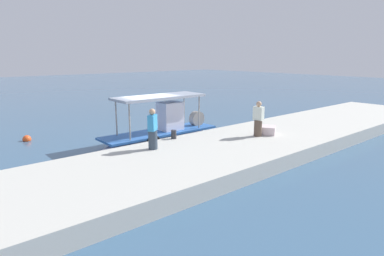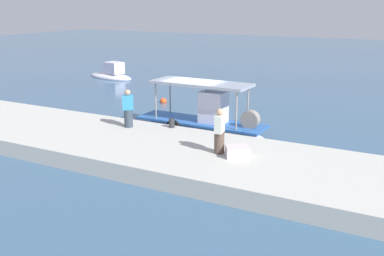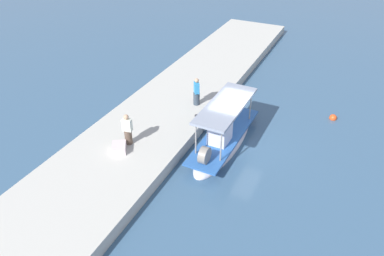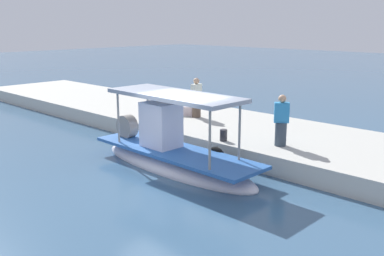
{
  "view_description": "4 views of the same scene",
  "coord_description": "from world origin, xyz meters",
  "px_view_note": "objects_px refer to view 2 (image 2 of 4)",
  "views": [
    {
      "loc": [
        -8.89,
        -13.93,
        4.28
      ],
      "look_at": [
        1.23,
        -2.12,
        0.88
      ],
      "focal_mm": 31.49,
      "sensor_mm": 36.0,
      "label": 1
    },
    {
      "loc": [
        9.64,
        -18.39,
        5.76
      ],
      "look_at": [
        1.22,
        -2.87,
        0.89
      ],
      "focal_mm": 42.79,
      "sensor_mm": 36.0,
      "label": 2
    },
    {
      "loc": [
        14.7,
        4.44,
        10.89
      ],
      "look_at": [
        0.97,
        -2.16,
        0.85
      ],
      "focal_mm": 33.87,
      "sensor_mm": 36.0,
      "label": 3
    },
    {
      "loc": [
        -8.91,
        8.4,
        4.37
      ],
      "look_at": [
        1.07,
        -2.02,
        0.93
      ],
      "focal_mm": 41.07,
      "sensor_mm": 36.0,
      "label": 4
    }
  ],
  "objects_px": {
    "fisherman_by_crate": "(128,110)",
    "mooring_bollard": "(172,123)",
    "marker_buoy": "(163,101)",
    "moored_boat_near": "(111,75)",
    "fisherman_near_bollard": "(219,133)",
    "cargo_crate": "(237,151)",
    "main_fishing_boat": "(203,124)"
  },
  "relations": [
    {
      "from": "main_fishing_boat",
      "to": "marker_buoy",
      "type": "height_order",
      "value": "main_fishing_boat"
    },
    {
      "from": "main_fishing_boat",
      "to": "mooring_bollard",
      "type": "distance_m",
      "value": 1.88
    },
    {
      "from": "moored_boat_near",
      "to": "fisherman_by_crate",
      "type": "bearing_deg",
      "value": -49.39
    },
    {
      "from": "fisherman_near_bollard",
      "to": "moored_boat_near",
      "type": "relative_size",
      "value": 0.35
    },
    {
      "from": "fisherman_near_bollard",
      "to": "marker_buoy",
      "type": "height_order",
      "value": "fisherman_near_bollard"
    },
    {
      "from": "fisherman_by_crate",
      "to": "main_fishing_boat",
      "type": "bearing_deg",
      "value": 48.52
    },
    {
      "from": "main_fishing_boat",
      "to": "fisherman_near_bollard",
      "type": "distance_m",
      "value": 4.77
    },
    {
      "from": "mooring_bollard",
      "to": "moored_boat_near",
      "type": "xyz_separation_m",
      "value": [
        -12.88,
        12.29,
        -0.59
      ]
    },
    {
      "from": "main_fishing_boat",
      "to": "mooring_bollard",
      "type": "xyz_separation_m",
      "value": [
        -0.6,
        -1.74,
        0.38
      ]
    },
    {
      "from": "fisherman_by_crate",
      "to": "moored_boat_near",
      "type": "relative_size",
      "value": 0.35
    },
    {
      "from": "main_fishing_boat",
      "to": "fisherman_by_crate",
      "type": "relative_size",
      "value": 3.89
    },
    {
      "from": "fisherman_near_bollard",
      "to": "cargo_crate",
      "type": "distance_m",
      "value": 0.91
    },
    {
      "from": "main_fishing_boat",
      "to": "moored_boat_near",
      "type": "xyz_separation_m",
      "value": [
        -13.48,
        10.55,
        -0.21
      ]
    },
    {
      "from": "marker_buoy",
      "to": "moored_boat_near",
      "type": "height_order",
      "value": "moored_boat_near"
    },
    {
      "from": "fisherman_by_crate",
      "to": "cargo_crate",
      "type": "distance_m",
      "value": 5.79
    },
    {
      "from": "moored_boat_near",
      "to": "mooring_bollard",
      "type": "bearing_deg",
      "value": -43.65
    },
    {
      "from": "main_fishing_boat",
      "to": "marker_buoy",
      "type": "relative_size",
      "value": 15.11
    },
    {
      "from": "main_fishing_boat",
      "to": "fisherman_by_crate",
      "type": "xyz_separation_m",
      "value": [
        -2.25,
        -2.54,
        0.93
      ]
    },
    {
      "from": "main_fishing_boat",
      "to": "fisherman_near_bollard",
      "type": "height_order",
      "value": "main_fishing_boat"
    },
    {
      "from": "cargo_crate",
      "to": "marker_buoy",
      "type": "bearing_deg",
      "value": 134.21
    },
    {
      "from": "moored_boat_near",
      "to": "marker_buoy",
      "type": "bearing_deg",
      "value": -34.74
    },
    {
      "from": "cargo_crate",
      "to": "moored_boat_near",
      "type": "distance_m",
      "value": 22.2
    },
    {
      "from": "marker_buoy",
      "to": "fisherman_by_crate",
      "type": "bearing_deg",
      "value": -68.9
    },
    {
      "from": "main_fishing_boat",
      "to": "mooring_bollard",
      "type": "height_order",
      "value": "main_fishing_boat"
    },
    {
      "from": "main_fishing_boat",
      "to": "cargo_crate",
      "type": "height_order",
      "value": "main_fishing_boat"
    },
    {
      "from": "main_fishing_boat",
      "to": "moored_boat_near",
      "type": "bearing_deg",
      "value": 141.94
    },
    {
      "from": "main_fishing_boat",
      "to": "cargo_crate",
      "type": "bearing_deg",
      "value": -49.54
    },
    {
      "from": "mooring_bollard",
      "to": "cargo_crate",
      "type": "relative_size",
      "value": 0.48
    },
    {
      "from": "fisherman_by_crate",
      "to": "mooring_bollard",
      "type": "xyz_separation_m",
      "value": [
        1.65,
        0.81,
        -0.54
      ]
    },
    {
      "from": "fisherman_by_crate",
      "to": "mooring_bollard",
      "type": "bearing_deg",
      "value": 25.95
    },
    {
      "from": "fisherman_by_crate",
      "to": "cargo_crate",
      "type": "bearing_deg",
      "value": -13.85
    },
    {
      "from": "moored_boat_near",
      "to": "cargo_crate",
      "type": "bearing_deg",
      "value": -40.71
    }
  ]
}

